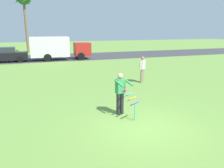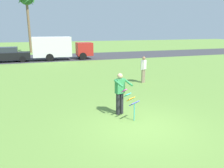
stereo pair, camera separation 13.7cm
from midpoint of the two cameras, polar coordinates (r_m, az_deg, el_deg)
name	(u,v)px [view 2 (the right image)]	position (r m, az deg, el deg)	size (l,w,h in m)	color
ground_plane	(142,127)	(8.17, 8.40, -10.96)	(120.00, 120.00, 0.00)	olive
road_strip	(66,57)	(28.78, -11.68, 6.90)	(120.00, 8.00, 0.01)	#38383D
person_kite_flyer	(120,92)	(8.93, 2.56, -2.12)	(0.66, 0.74, 1.73)	#26262B
kite_held	(131,100)	(8.46, 5.41, -4.20)	(0.64, 0.73, 1.17)	#D83399
parked_car_black	(9,55)	(26.26, -25.08, 6.91)	(4.24, 1.90, 1.60)	black
parked_truck_red_cab	(60,48)	(26.16, -13.37, 9.22)	(6.73, 2.18, 2.62)	#B2231E
palm_tree_right_near	(27,0)	(35.98, -21.27, 19.66)	(2.58, 2.71, 8.98)	brown
person_walker_near	(143,69)	(14.54, 8.47, 3.97)	(0.49, 0.38, 1.73)	gray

